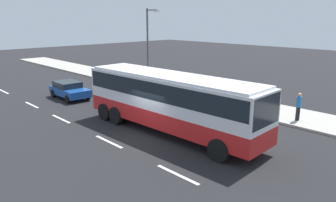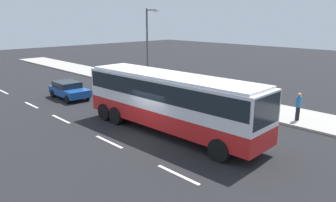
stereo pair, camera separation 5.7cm
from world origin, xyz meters
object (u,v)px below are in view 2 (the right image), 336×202
at_px(pedestrian_at_crossing, 188,83).
at_px(coach_bus, 170,97).
at_px(car_blue_saloon, 69,90).
at_px(pedestrian_near_curb, 298,104).
at_px(car_silver_hatch, 115,85).
at_px(street_lamp, 148,44).

bearing_deg(pedestrian_at_crossing, coach_bus, -10.09).
height_order(car_blue_saloon, pedestrian_near_curb, pedestrian_near_curb).
bearing_deg(car_blue_saloon, pedestrian_at_crossing, 54.84).
bearing_deg(pedestrian_near_curb, pedestrian_at_crossing, 17.58).
bearing_deg(coach_bus, car_blue_saloon, 179.27).
height_order(coach_bus, car_silver_hatch, coach_bus).
height_order(car_blue_saloon, street_lamp, street_lamp).
xyz_separation_m(coach_bus, pedestrian_near_curb, (4.32, 7.04, -0.92)).
xyz_separation_m(car_silver_hatch, car_blue_saloon, (-1.34, -3.69, -0.01)).
height_order(pedestrian_near_curb, street_lamp, street_lamp).
xyz_separation_m(coach_bus, car_blue_saloon, (-11.64, -0.24, -1.37)).
distance_m(car_silver_hatch, car_blue_saloon, 3.92).
bearing_deg(pedestrian_near_curb, coach_bus, 80.14).
xyz_separation_m(pedestrian_near_curb, pedestrian_at_crossing, (-10.03, 0.72, -0.13)).
height_order(pedestrian_near_curb, pedestrian_at_crossing, pedestrian_near_curb).
distance_m(car_silver_hatch, pedestrian_at_crossing, 6.31).
bearing_deg(pedestrian_near_curb, street_lamp, 23.07).
distance_m(pedestrian_near_curb, street_lamp, 14.26).
bearing_deg(car_silver_hatch, pedestrian_at_crossing, 37.10).
relative_size(car_silver_hatch, street_lamp, 0.61).
xyz_separation_m(pedestrian_near_curb, street_lamp, (-13.93, -0.34, 3.02)).
height_order(coach_bus, pedestrian_at_crossing, coach_bus).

